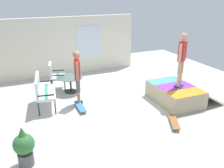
{
  "coord_description": "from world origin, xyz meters",
  "views": [
    {
      "loc": [
        -6.32,
        2.84,
        3.45
      ],
      "look_at": [
        0.17,
        0.02,
        0.7
      ],
      "focal_mm": 38.68,
      "sensor_mm": 36.0,
      "label": 1
    }
  ],
  "objects_px": {
    "patio_bench": "(42,89)",
    "skateboard_by_bench": "(80,107)",
    "potted_plant": "(24,146)",
    "patio_table": "(71,81)",
    "skate_ramp": "(175,94)",
    "person_watching": "(77,74)",
    "skateboard_spare": "(174,122)",
    "person_skater": "(182,56)",
    "patio_chair_near_house": "(54,74)"
  },
  "relations": [
    {
      "from": "patio_bench",
      "to": "skateboard_by_bench",
      "type": "height_order",
      "value": "patio_bench"
    },
    {
      "from": "potted_plant",
      "to": "patio_table",
      "type": "bearing_deg",
      "value": -28.04
    },
    {
      "from": "skate_ramp",
      "to": "potted_plant",
      "type": "height_order",
      "value": "potted_plant"
    },
    {
      "from": "skateboard_by_bench",
      "to": "potted_plant",
      "type": "bearing_deg",
      "value": 138.9
    },
    {
      "from": "person_watching",
      "to": "skateboard_spare",
      "type": "height_order",
      "value": "person_watching"
    },
    {
      "from": "skateboard_by_bench",
      "to": "person_watching",
      "type": "bearing_deg",
      "value": -10.66
    },
    {
      "from": "skateboard_spare",
      "to": "skateboard_by_bench",
      "type": "bearing_deg",
      "value": 47.38
    },
    {
      "from": "person_watching",
      "to": "skateboard_by_bench",
      "type": "height_order",
      "value": "person_watching"
    },
    {
      "from": "person_skater",
      "to": "potted_plant",
      "type": "bearing_deg",
      "value": 104.21
    },
    {
      "from": "skate_ramp",
      "to": "patio_chair_near_house",
      "type": "distance_m",
      "value": 4.34
    },
    {
      "from": "skate_ramp",
      "to": "skateboard_by_bench",
      "type": "bearing_deg",
      "value": 76.5
    },
    {
      "from": "skate_ramp",
      "to": "skateboard_by_bench",
      "type": "distance_m",
      "value": 3.13
    },
    {
      "from": "skate_ramp",
      "to": "skateboard_spare",
      "type": "xyz_separation_m",
      "value": [
        -1.21,
        0.93,
        -0.2
      ]
    },
    {
      "from": "skateboard_spare",
      "to": "patio_table",
      "type": "bearing_deg",
      "value": 30.6
    },
    {
      "from": "patio_bench",
      "to": "person_skater",
      "type": "bearing_deg",
      "value": -109.31
    },
    {
      "from": "patio_bench",
      "to": "person_watching",
      "type": "distance_m",
      "value": 1.19
    },
    {
      "from": "skate_ramp",
      "to": "patio_table",
      "type": "distance_m",
      "value": 3.67
    },
    {
      "from": "patio_table",
      "to": "skateboard_spare",
      "type": "distance_m",
      "value": 3.96
    },
    {
      "from": "skateboard_by_bench",
      "to": "patio_chair_near_house",
      "type": "bearing_deg",
      "value": 11.31
    },
    {
      "from": "person_watching",
      "to": "skateboard_spare",
      "type": "xyz_separation_m",
      "value": [
        -2.31,
        -2.03,
        -0.95
      ]
    },
    {
      "from": "patio_chair_near_house",
      "to": "patio_table",
      "type": "bearing_deg",
      "value": -134.04
    },
    {
      "from": "potted_plant",
      "to": "skateboard_spare",
      "type": "bearing_deg",
      "value": -88.48
    },
    {
      "from": "person_watching",
      "to": "person_skater",
      "type": "xyz_separation_m",
      "value": [
        -1.19,
        -2.99,
        0.53
      ]
    },
    {
      "from": "patio_table",
      "to": "potted_plant",
      "type": "height_order",
      "value": "potted_plant"
    },
    {
      "from": "patio_chair_near_house",
      "to": "skateboard_spare",
      "type": "distance_m",
      "value": 4.62
    },
    {
      "from": "patio_bench",
      "to": "skateboard_by_bench",
      "type": "xyz_separation_m",
      "value": [
        -0.62,
        -1.01,
        -0.53
      ]
    },
    {
      "from": "patio_table",
      "to": "skate_ramp",
      "type": "bearing_deg",
      "value": -126.72
    },
    {
      "from": "skateboard_by_bench",
      "to": "skateboard_spare",
      "type": "bearing_deg",
      "value": -132.62
    },
    {
      "from": "patio_bench",
      "to": "potted_plant",
      "type": "xyz_separation_m",
      "value": [
        -2.65,
        0.77,
        -0.15
      ]
    },
    {
      "from": "skate_ramp",
      "to": "skateboard_by_bench",
      "type": "height_order",
      "value": "skate_ramp"
    },
    {
      "from": "skate_ramp",
      "to": "potted_plant",
      "type": "bearing_deg",
      "value": 105.21
    },
    {
      "from": "skate_ramp",
      "to": "person_skater",
      "type": "xyz_separation_m",
      "value": [
        -0.08,
        -0.03,
        1.29
      ]
    },
    {
      "from": "person_watching",
      "to": "patio_table",
      "type": "bearing_deg",
      "value": -0.96
    },
    {
      "from": "skateboard_spare",
      "to": "potted_plant",
      "type": "height_order",
      "value": "potted_plant"
    },
    {
      "from": "patio_chair_near_house",
      "to": "skateboard_spare",
      "type": "height_order",
      "value": "patio_chair_near_house"
    },
    {
      "from": "patio_bench",
      "to": "skateboard_spare",
      "type": "height_order",
      "value": "patio_bench"
    },
    {
      "from": "patio_chair_near_house",
      "to": "skate_ramp",
      "type": "bearing_deg",
      "value": -127.83
    },
    {
      "from": "skate_ramp",
      "to": "patio_chair_near_house",
      "type": "bearing_deg",
      "value": 52.17
    },
    {
      "from": "patio_table",
      "to": "person_watching",
      "type": "relative_size",
      "value": 0.51
    },
    {
      "from": "person_skater",
      "to": "skateboard_spare",
      "type": "xyz_separation_m",
      "value": [
        -1.12,
        0.96,
        -1.48
      ]
    },
    {
      "from": "patio_chair_near_house",
      "to": "skateboard_spare",
      "type": "xyz_separation_m",
      "value": [
        -3.86,
        -2.49,
        -0.53
      ]
    },
    {
      "from": "patio_table",
      "to": "person_skater",
      "type": "height_order",
      "value": "person_skater"
    },
    {
      "from": "patio_bench",
      "to": "patio_chair_near_house",
      "type": "bearing_deg",
      "value": -25.54
    },
    {
      "from": "skateboard_by_bench",
      "to": "potted_plant",
      "type": "xyz_separation_m",
      "value": [
        -2.04,
        1.78,
        0.38
      ]
    },
    {
      "from": "patio_chair_near_house",
      "to": "person_skater",
      "type": "distance_m",
      "value": 4.51
    },
    {
      "from": "patio_chair_near_house",
      "to": "patio_table",
      "type": "height_order",
      "value": "patio_chair_near_house"
    },
    {
      "from": "skate_ramp",
      "to": "person_skater",
      "type": "height_order",
      "value": "person_skater"
    },
    {
      "from": "skate_ramp",
      "to": "person_watching",
      "type": "relative_size",
      "value": 1.14
    },
    {
      "from": "person_watching",
      "to": "person_skater",
      "type": "bearing_deg",
      "value": -111.67
    },
    {
      "from": "person_skater",
      "to": "skateboard_spare",
      "type": "height_order",
      "value": "person_skater"
    }
  ]
}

